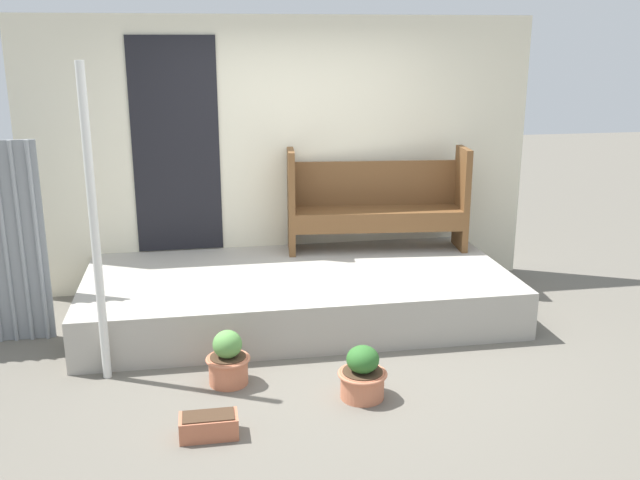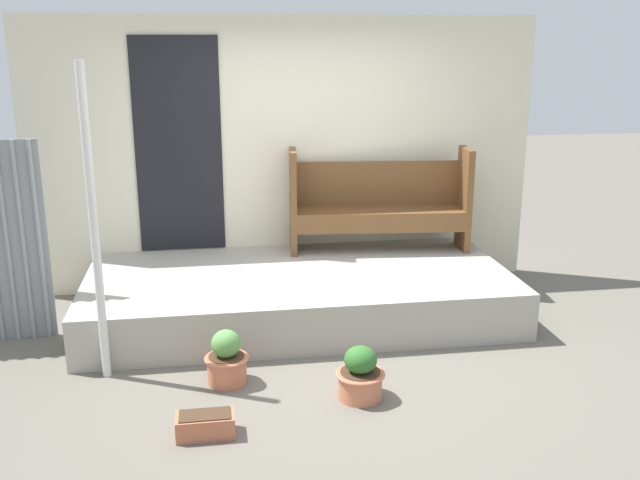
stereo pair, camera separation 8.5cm
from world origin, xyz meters
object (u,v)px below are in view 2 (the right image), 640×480
(support_post, at_px, (94,227))
(bench, at_px, (379,200))
(flower_pot_middle, at_px, (360,376))
(planter_box_rect, at_px, (205,425))
(flower_pot_left, at_px, (227,360))

(support_post, xyz_separation_m, bench, (2.40, 1.55, -0.23))
(bench, relative_size, flower_pot_middle, 4.57)
(support_post, xyz_separation_m, flower_pot_middle, (1.77, -0.62, -0.96))
(bench, bearing_deg, flower_pot_middle, -100.93)
(flower_pot_middle, relative_size, planter_box_rect, 1.05)
(flower_pot_left, bearing_deg, support_post, 163.91)
(flower_pot_left, bearing_deg, bench, 49.54)
(bench, height_order, flower_pot_left, bench)
(support_post, distance_m, flower_pot_middle, 2.11)
(support_post, relative_size, bench, 1.30)
(bench, height_order, flower_pot_middle, bench)
(planter_box_rect, bearing_deg, support_post, 127.18)
(bench, relative_size, planter_box_rect, 4.79)
(planter_box_rect, bearing_deg, flower_pot_left, 77.22)
(bench, height_order, planter_box_rect, bench)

